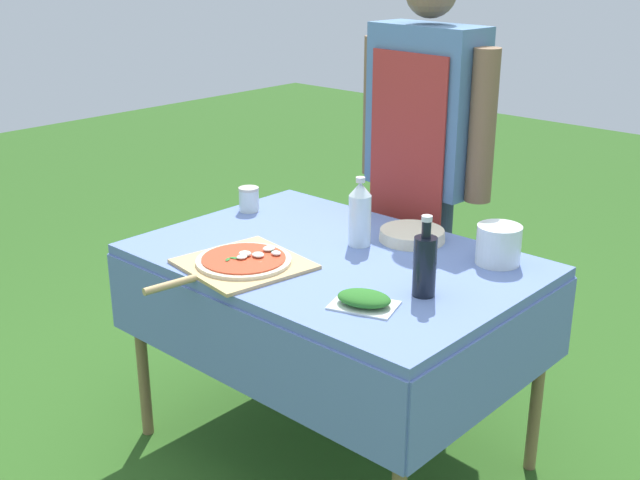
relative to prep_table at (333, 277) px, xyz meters
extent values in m
plane|color=#2D5B1E|center=(0.00, 0.00, -0.69)|extent=(12.00, 12.00, 0.00)
cube|color=#607AB7|center=(0.00, 0.00, 0.06)|extent=(1.31, 0.91, 0.04)
cube|color=#607AB7|center=(0.00, -0.46, -0.10)|extent=(1.31, 0.01, 0.28)
cube|color=#607AB7|center=(0.00, 0.46, -0.10)|extent=(1.31, 0.01, 0.28)
cube|color=#607AB7|center=(-0.66, 0.00, -0.10)|extent=(0.01, 0.91, 0.28)
cube|color=#607AB7|center=(0.66, 0.00, -0.10)|extent=(0.01, 0.91, 0.28)
cylinder|color=olive|center=(-0.60, -0.40, -0.32)|extent=(0.04, 0.04, 0.74)
cylinder|color=olive|center=(-0.60, 0.40, -0.32)|extent=(0.04, 0.04, 0.74)
cylinder|color=olive|center=(0.60, 0.40, -0.32)|extent=(0.04, 0.04, 0.74)
cylinder|color=#333D56|center=(-0.02, 0.65, -0.27)|extent=(0.12, 0.12, 0.85)
cylinder|color=#333D56|center=(-0.19, 0.67, -0.27)|extent=(0.12, 0.12, 0.85)
cube|color=#4C7099|center=(-0.11, 0.66, 0.47)|extent=(0.47, 0.23, 0.64)
cube|color=#9E2D28|center=(-0.12, 0.55, 0.23)|extent=(0.37, 0.04, 0.92)
cylinder|color=brown|center=(0.16, 0.64, 0.44)|extent=(0.10, 0.10, 0.57)
cylinder|color=brown|center=(-0.38, 0.68, 0.44)|extent=(0.10, 0.10, 0.57)
cube|color=tan|center=(-0.15, -0.27, 0.09)|extent=(0.42, 0.42, 0.01)
cylinder|color=tan|center=(-0.20, -0.54, 0.09)|extent=(0.05, 0.18, 0.02)
cylinder|color=beige|center=(-0.15, -0.27, 0.10)|extent=(0.31, 0.31, 0.01)
cylinder|color=#D14223|center=(-0.15, -0.27, 0.11)|extent=(0.28, 0.28, 0.00)
ellipsoid|color=white|center=(-0.09, -0.18, 0.12)|extent=(0.04, 0.04, 0.01)
ellipsoid|color=white|center=(-0.14, -0.17, 0.12)|extent=(0.05, 0.05, 0.01)
ellipsoid|color=white|center=(-0.16, -0.26, 0.12)|extent=(0.05, 0.05, 0.02)
ellipsoid|color=white|center=(-0.12, -0.23, 0.12)|extent=(0.05, 0.05, 0.01)
ellipsoid|color=white|center=(-0.15, -0.28, 0.12)|extent=(0.03, 0.04, 0.01)
ellipsoid|color=#286B23|center=(-0.11, -0.17, 0.11)|extent=(0.04, 0.03, 0.00)
ellipsoid|color=#286B23|center=(-0.18, -0.32, 0.11)|extent=(0.03, 0.03, 0.00)
ellipsoid|color=#286B23|center=(-0.17, -0.29, 0.11)|extent=(0.04, 0.03, 0.00)
cylinder|color=black|center=(0.42, -0.06, 0.17)|extent=(0.07, 0.07, 0.18)
cylinder|color=black|center=(0.42, -0.06, 0.29)|extent=(0.03, 0.03, 0.05)
cylinder|color=silver|center=(0.42, -0.06, 0.32)|extent=(0.03, 0.03, 0.02)
cylinder|color=silver|center=(0.00, 0.14, 0.17)|extent=(0.08, 0.08, 0.18)
cone|color=silver|center=(0.00, 0.14, 0.28)|extent=(0.08, 0.08, 0.05)
cylinder|color=silver|center=(0.00, 0.14, 0.32)|extent=(0.03, 0.03, 0.02)
cube|color=silver|center=(0.34, -0.25, 0.08)|extent=(0.22, 0.19, 0.01)
ellipsoid|color=#286B23|center=(0.34, -0.25, 0.11)|extent=(0.19, 0.16, 0.04)
cylinder|color=silver|center=(0.45, 0.31, 0.15)|extent=(0.15, 0.15, 0.13)
cylinder|color=beige|center=(0.11, 0.30, 0.08)|extent=(0.23, 0.23, 0.00)
cylinder|color=beige|center=(0.11, 0.30, 0.09)|extent=(0.23, 0.23, 0.00)
cylinder|color=beige|center=(0.11, 0.30, 0.09)|extent=(0.23, 0.23, 0.00)
cylinder|color=beige|center=(0.11, 0.30, 0.10)|extent=(0.23, 0.23, 0.00)
cylinder|color=beige|center=(0.11, 0.30, 0.10)|extent=(0.23, 0.23, 0.00)
cylinder|color=beige|center=(0.11, 0.30, 0.11)|extent=(0.23, 0.23, 0.00)
cylinder|color=beige|center=(0.11, 0.30, 0.11)|extent=(0.23, 0.23, 0.00)
cylinder|color=beige|center=(0.11, 0.30, 0.12)|extent=(0.23, 0.23, 0.00)
cylinder|color=silver|center=(-0.57, 0.14, 0.12)|extent=(0.08, 0.08, 0.09)
cylinder|color=#D14223|center=(-0.57, 0.14, 0.11)|extent=(0.07, 0.07, 0.06)
cylinder|color=#B7B2A3|center=(-0.57, 0.14, 0.17)|extent=(0.08, 0.08, 0.01)
camera|label=1|loc=(1.67, -1.90, 1.07)|focal=45.00mm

